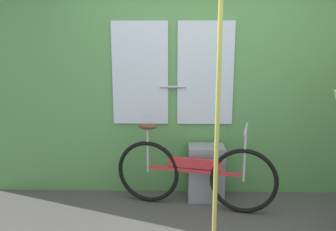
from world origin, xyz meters
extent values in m
cube|color=#56934C|center=(0.00, 1.16, 1.17)|extent=(4.54, 0.08, 2.34)
cube|color=silver|center=(-0.55, 1.11, 1.36)|extent=(0.60, 0.02, 1.10)
cube|color=silver|center=(0.15, 1.11, 1.36)|extent=(0.60, 0.02, 1.10)
cylinder|color=#B2B2B7|center=(-0.20, 1.09, 1.22)|extent=(0.28, 0.02, 0.02)
torus|color=black|center=(0.51, 0.62, 0.34)|extent=(0.67, 0.20, 0.67)
torus|color=black|center=(-0.46, 0.85, 0.34)|extent=(0.67, 0.20, 0.67)
cube|color=red|center=(0.03, 0.73, 0.40)|extent=(0.93, 0.25, 0.03)
cube|color=red|center=(0.03, 0.73, 0.48)|extent=(0.54, 0.16, 0.10)
cylinder|color=#B7B7BC|center=(-0.46, 0.85, 0.58)|extent=(0.02, 0.02, 0.49)
ellipsoid|color=brown|center=(-0.46, 0.85, 0.83)|extent=(0.22, 0.13, 0.06)
cylinder|color=#B7B7BC|center=(0.51, 0.62, 0.60)|extent=(0.02, 0.02, 0.53)
cylinder|color=#B7B7BC|center=(0.51, 0.62, 0.87)|extent=(0.13, 0.43, 0.02)
cube|color=gray|center=(0.16, 0.94, 0.30)|extent=(0.38, 0.28, 0.60)
cylinder|color=#C6C14C|center=(0.15, -0.03, 1.17)|extent=(0.04, 0.04, 2.34)
camera|label=1|loc=(-0.17, -2.68, 1.71)|focal=37.73mm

